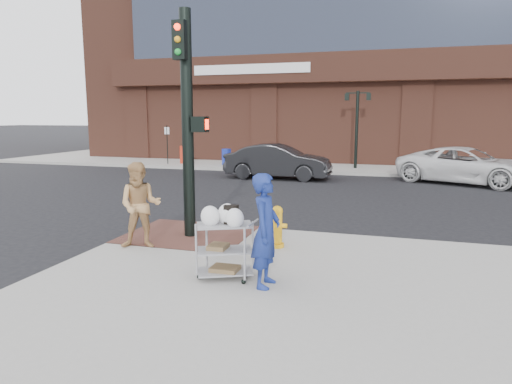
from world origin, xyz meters
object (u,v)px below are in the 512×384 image
(utility_cart, at_px, (225,245))
(fire_hydrant, at_px, (277,226))
(traffic_signal_pole, at_px, (188,118))
(minivan_white, at_px, (467,166))
(sedan_dark, at_px, (278,161))
(pedestrian_tan, at_px, (140,205))
(woman_blue, at_px, (266,231))
(lamp_post, at_px, (357,121))

(utility_cart, distance_m, fire_hydrant, 2.10)
(traffic_signal_pole, xyz_separation_m, minivan_white, (7.41, 11.89, -2.05))
(traffic_signal_pole, relative_size, sedan_dark, 1.03)
(sedan_dark, bearing_deg, utility_cart, -169.37)
(utility_cart, bearing_deg, pedestrian_tan, 152.55)
(fire_hydrant, bearing_deg, woman_blue, -80.58)
(fire_hydrant, bearing_deg, sedan_dark, 103.99)
(sedan_dark, distance_m, fire_hydrant, 11.74)
(traffic_signal_pole, xyz_separation_m, utility_cart, (1.72, -2.33, -2.11))
(lamp_post, xyz_separation_m, traffic_signal_pole, (-2.48, -15.23, 0.21))
(traffic_signal_pole, xyz_separation_m, pedestrian_tan, (-0.60, -1.12, -1.78))
(traffic_signal_pole, relative_size, minivan_white, 0.89)
(traffic_signal_pole, distance_m, sedan_dark, 11.32)
(sedan_dark, bearing_deg, pedestrian_tan, -179.11)
(woman_blue, relative_size, utility_cart, 1.45)
(lamp_post, height_order, utility_cart, lamp_post)
(fire_hydrant, bearing_deg, utility_cart, -100.91)
(pedestrian_tan, xyz_separation_m, utility_cart, (2.32, -1.21, -0.32))
(pedestrian_tan, xyz_separation_m, sedan_dark, (-0.12, 12.24, -0.25))
(pedestrian_tan, height_order, utility_cart, pedestrian_tan)
(traffic_signal_pole, height_order, minivan_white, traffic_signal_pole)
(traffic_signal_pole, distance_m, woman_blue, 3.93)
(sedan_dark, relative_size, minivan_white, 0.86)
(minivan_white, relative_size, utility_cart, 4.42)
(minivan_white, relative_size, fire_hydrant, 6.34)
(lamp_post, relative_size, traffic_signal_pole, 0.80)
(woman_blue, bearing_deg, minivan_white, -18.64)
(lamp_post, bearing_deg, sedan_dark, -127.83)
(sedan_dark, xyz_separation_m, minivan_white, (8.13, 0.78, -0.02))
(lamp_post, distance_m, traffic_signal_pole, 15.43)
(woman_blue, distance_m, pedestrian_tan, 3.37)
(utility_cart, bearing_deg, fire_hydrant, 79.09)
(fire_hydrant, bearing_deg, traffic_signal_pole, 172.63)
(minivan_white, height_order, fire_hydrant, minivan_white)
(lamp_post, relative_size, woman_blue, 2.17)
(woman_blue, relative_size, minivan_white, 0.33)
(lamp_post, height_order, fire_hydrant, lamp_post)
(lamp_post, distance_m, minivan_white, 6.23)
(traffic_signal_pole, height_order, woman_blue, traffic_signal_pole)
(lamp_post, bearing_deg, traffic_signal_pole, -99.24)
(lamp_post, xyz_separation_m, fire_hydrant, (-0.36, -15.50, -2.02))
(pedestrian_tan, distance_m, utility_cart, 2.64)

